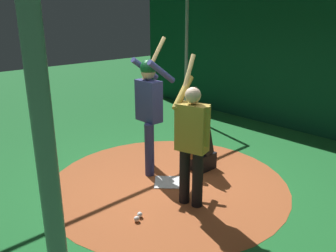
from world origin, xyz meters
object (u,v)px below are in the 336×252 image
(home_plate, at_px, (168,182))
(visitor, at_px, (192,139))
(baseball_0, at_px, (137,219))
(batter, at_px, (149,105))
(baseball_1, at_px, (179,147))
(catcher, at_px, (199,148))
(baseball_2, at_px, (140,215))

(home_plate, xyz_separation_m, visitor, (0.19, 0.67, 0.96))
(visitor, relative_size, baseball_0, 27.61)
(batter, xyz_separation_m, visitor, (0.30, 1.22, -0.18))
(batter, height_order, baseball_0, batter)
(baseball_1, bearing_deg, catcher, 65.52)
(visitor, distance_m, baseball_2, 1.21)
(catcher, bearing_deg, visitor, 36.20)
(home_plate, xyz_separation_m, baseball_0, (1.03, 0.51, 0.03))
(batter, height_order, catcher, batter)
(batter, relative_size, baseball_0, 29.73)
(home_plate, xyz_separation_m, batter, (-0.11, -0.55, 1.14))
(batter, height_order, baseball_1, batter)
(visitor, distance_m, baseball_1, 2.27)
(visitor, height_order, baseball_2, visitor)
(visitor, bearing_deg, baseball_0, -26.28)
(visitor, height_order, baseball_1, visitor)
(baseball_0, height_order, baseball_2, same)
(home_plate, distance_m, batter, 1.27)
(catcher, relative_size, baseball_2, 12.95)
(home_plate, height_order, baseball_1, baseball_1)
(home_plate, bearing_deg, baseball_0, 26.10)
(baseball_2, bearing_deg, visitor, 164.36)
(visitor, xyz_separation_m, baseball_2, (0.75, -0.21, -0.93))
(visitor, bearing_deg, batter, -119.22)
(baseball_1, bearing_deg, visitor, 49.62)
(baseball_0, bearing_deg, baseball_2, -151.25)
(home_plate, distance_m, baseball_2, 1.05)
(batter, distance_m, visitor, 1.27)
(catcher, relative_size, baseball_0, 12.95)
(visitor, relative_size, baseball_2, 27.61)
(baseball_1, bearing_deg, batter, 18.92)
(visitor, bearing_deg, catcher, -159.27)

